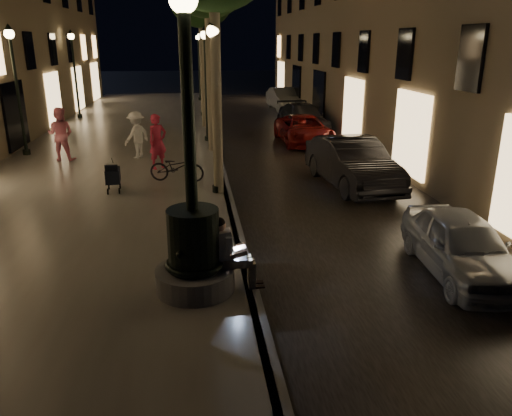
{
  "coord_description": "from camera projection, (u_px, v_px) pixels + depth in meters",
  "views": [
    {
      "loc": [
        -0.93,
        -6.06,
        4.41
      ],
      "look_at": [
        0.22,
        3.0,
        1.34
      ],
      "focal_mm": 35.0,
      "sensor_mm": 36.0,
      "label": 1
    }
  ],
  "objects": [
    {
      "name": "lamp_curb_c",
      "position": [
        201.0,
        62.0,
        28.72
      ],
      "size": [
        0.36,
        0.36,
        4.81
      ],
      "color": "black",
      "rests_on": "promenade"
    },
    {
      "name": "car_third",
      "position": [
        304.0,
        130.0,
        22.34
      ],
      "size": [
        2.14,
        4.51,
        1.24
      ],
      "primitive_type": "imported",
      "rotation": [
        0.0,
        0.0,
        0.02
      ],
      "color": "maroon",
      "rests_on": "ground"
    },
    {
      "name": "pedestrian_pink",
      "position": [
        61.0,
        134.0,
        18.21
      ],
      "size": [
        1.05,
        0.87,
        1.94
      ],
      "primitive_type": "imported",
      "rotation": [
        0.0,
        0.0,
        2.98
      ],
      "color": "pink",
      "rests_on": "promenade"
    },
    {
      "name": "ground",
      "position": [
        216.0,
        149.0,
        21.32
      ],
      "size": [
        120.0,
        120.0,
        0.0
      ],
      "primitive_type": "plane",
      "color": "black",
      "rests_on": "ground"
    },
    {
      "name": "car_fifth",
      "position": [
        284.0,
        99.0,
        33.43
      ],
      "size": [
        1.87,
        4.46,
        1.43
      ],
      "primitive_type": "imported",
      "rotation": [
        0.0,
        0.0,
        0.08
      ],
      "color": "#A6A6A1",
      "rests_on": "ground"
    },
    {
      "name": "stroller",
      "position": [
        113.0,
        176.0,
        14.5
      ],
      "size": [
        0.46,
        0.96,
        0.97
      ],
      "rotation": [
        0.0,
        0.0,
        0.09
      ],
      "color": "black",
      "rests_on": "promenade"
    },
    {
      "name": "tree_third",
      "position": [
        201.0,
        3.0,
        24.03
      ],
      "size": [
        3.0,
        3.0,
        7.2
      ],
      "color": "#6B604C",
      "rests_on": "promenade"
    },
    {
      "name": "bicycle",
      "position": [
        177.0,
        167.0,
        15.6
      ],
      "size": [
        1.82,
        1.01,
        0.91
      ],
      "primitive_type": "imported",
      "rotation": [
        0.0,
        0.0,
        1.32
      ],
      "color": "black",
      "rests_on": "promenade"
    },
    {
      "name": "tree_far",
      "position": [
        200.0,
        5.0,
        29.59
      ],
      "size": [
        3.0,
        3.0,
        7.5
      ],
      "color": "#6B604C",
      "rests_on": "promenade"
    },
    {
      "name": "lamp_curb_b",
      "position": [
        206.0,
        70.0,
        21.19
      ],
      "size": [
        0.36,
        0.36,
        4.81
      ],
      "color": "black",
      "rests_on": "promenade"
    },
    {
      "name": "fountain_lamppost",
      "position": [
        193.0,
        236.0,
        8.59
      ],
      "size": [
        1.4,
        1.4,
        5.21
      ],
      "color": "#59595B",
      "rests_on": "promenade"
    },
    {
      "name": "promenade",
      "position": [
        120.0,
        150.0,
        20.81
      ],
      "size": [
        8.0,
        45.0,
        0.2
      ],
      "primitive_type": "cube",
      "color": "#625E56",
      "rests_on": "ground"
    },
    {
      "name": "car_front",
      "position": [
        462.0,
        245.0,
        9.76
      ],
      "size": [
        1.72,
        3.71,
        1.23
      ],
      "primitive_type": "imported",
      "rotation": [
        0.0,
        0.0,
        -0.08
      ],
      "color": "#A4A8AC",
      "rests_on": "ground"
    },
    {
      "name": "car_second",
      "position": [
        352.0,
        163.0,
        15.66
      ],
      "size": [
        2.06,
        4.78,
        1.53
      ],
      "primitive_type": "imported",
      "rotation": [
        0.0,
        0.0,
        0.1
      ],
      "color": "black",
      "rests_on": "ground"
    },
    {
      "name": "car_rear",
      "position": [
        303.0,
        118.0,
        25.51
      ],
      "size": [
        2.21,
        4.79,
        1.36
      ],
      "primitive_type": "imported",
      "rotation": [
        0.0,
        0.0,
        0.07
      ],
      "color": "#303135",
      "rests_on": "ground"
    },
    {
      "name": "lamp_left_c",
      "position": [
        74.0,
        63.0,
        27.87
      ],
      "size": [
        0.36,
        0.36,
        4.81
      ],
      "color": "black",
      "rests_on": "promenade"
    },
    {
      "name": "lamp_curb_a",
      "position": [
        214.0,
        86.0,
        13.67
      ],
      "size": [
        0.36,
        0.36,
        4.81
      ],
      "color": "black",
      "rests_on": "promenade"
    },
    {
      "name": "pedestrian_white",
      "position": [
        137.0,
        135.0,
        18.65
      ],
      "size": [
        1.22,
        1.27,
        1.74
      ],
      "primitive_type": "imported",
      "rotation": [
        0.0,
        0.0,
        4.0
      ],
      "color": "silver",
      "rests_on": "promenade"
    },
    {
      "name": "pedestrian_red",
      "position": [
        158.0,
        142.0,
        17.04
      ],
      "size": [
        0.82,
        0.76,
        1.88
      ],
      "primitive_type": "imported",
      "rotation": [
        0.0,
        0.0,
        0.61
      ],
      "color": "#B6243E",
      "rests_on": "promenade"
    },
    {
      "name": "lamp_left_b",
      "position": [
        15.0,
        74.0,
        18.47
      ],
      "size": [
        0.36,
        0.36,
        4.81
      ],
      "color": "black",
      "rests_on": "promenade"
    },
    {
      "name": "lamp_curb_d",
      "position": [
        199.0,
        58.0,
        36.24
      ],
      "size": [
        0.36,
        0.36,
        4.81
      ],
      "color": "black",
      "rests_on": "promenade"
    },
    {
      "name": "curb_strip",
      "position": [
        216.0,
        147.0,
        21.29
      ],
      "size": [
        0.25,
        45.0,
        0.2
      ],
      "primitive_type": "cube",
      "color": "#59595B",
      "rests_on": "ground"
    },
    {
      "name": "cobble_lane",
      "position": [
        285.0,
        147.0,
        21.67
      ],
      "size": [
        6.0,
        45.0,
        0.02
      ],
      "primitive_type": "cube",
      "color": "black",
      "rests_on": "ground"
    },
    {
      "name": "seated_man_laptop",
      "position": [
        229.0,
        251.0,
        8.76
      ],
      "size": [
        0.96,
        0.33,
        1.34
      ],
      "color": "tan",
      "rests_on": "promenade"
    }
  ]
}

